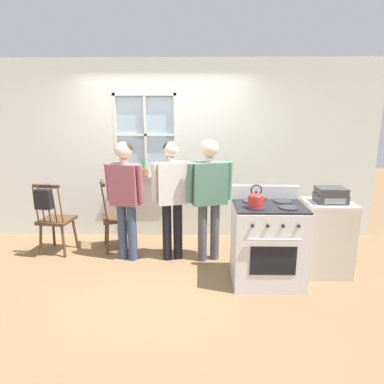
# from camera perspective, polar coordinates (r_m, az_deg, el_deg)

# --- Properties ---
(ground_plane) EXTENTS (16.00, 16.00, 0.00)m
(ground_plane) POSITION_cam_1_polar(r_m,az_deg,el_deg) (4.33, -5.93, -13.50)
(ground_plane) COLOR brown
(wall_back) EXTENTS (6.40, 0.16, 2.70)m
(wall_back) POSITION_cam_1_polar(r_m,az_deg,el_deg) (5.28, -4.27, 6.70)
(wall_back) COLOR silver
(wall_back) RESTS_ON ground_plane
(chair_by_window) EXTENTS (0.48, 0.46, 1.01)m
(chair_by_window) POSITION_cam_1_polar(r_m,az_deg,el_deg) (5.12, -21.74, -4.45)
(chair_by_window) COLOR #4C331E
(chair_by_window) RESTS_ON ground_plane
(chair_near_wall) EXTENTS (0.51, 0.52, 1.01)m
(chair_near_wall) POSITION_cam_1_polar(r_m,az_deg,el_deg) (5.00, -12.60, -4.23)
(chair_near_wall) COLOR #4C331E
(chair_near_wall) RESTS_ON ground_plane
(person_elderly_left) EXTENTS (0.54, 0.30, 1.58)m
(person_elderly_left) POSITION_cam_1_polar(r_m,az_deg,el_deg) (4.49, -11.06, 0.48)
(person_elderly_left) COLOR #384766
(person_elderly_left) RESTS_ON ground_plane
(person_teen_center) EXTENTS (0.54, 0.32, 1.58)m
(person_teen_center) POSITION_cam_1_polar(r_m,az_deg,el_deg) (4.43, -3.38, 0.29)
(person_teen_center) COLOR black
(person_teen_center) RESTS_ON ground_plane
(person_adult_right) EXTENTS (0.60, 0.33, 1.61)m
(person_adult_right) POSITION_cam_1_polar(r_m,az_deg,el_deg) (4.39, 2.88, 0.76)
(person_adult_right) COLOR #4C4C51
(person_adult_right) RESTS_ON ground_plane
(stove) EXTENTS (0.79, 0.68, 1.08)m
(stove) POSITION_cam_1_polar(r_m,az_deg,el_deg) (4.07, 12.48, -8.24)
(stove) COLOR silver
(stove) RESTS_ON ground_plane
(kettle) EXTENTS (0.21, 0.17, 0.25)m
(kettle) POSITION_cam_1_polar(r_m,az_deg,el_deg) (3.75, 10.62, -1.19)
(kettle) COLOR red
(kettle) RESTS_ON stove
(potted_plant) EXTENTS (0.16, 0.16, 0.27)m
(potted_plant) POSITION_cam_1_polar(r_m,az_deg,el_deg) (5.28, -8.05, 3.58)
(potted_plant) COLOR #935B3D
(potted_plant) RESTS_ON wall_back
(handbag) EXTENTS (0.23, 0.21, 0.31)m
(handbag) POSITION_cam_1_polar(r_m,az_deg,el_deg) (4.84, -23.54, -1.04)
(handbag) COLOR black
(handbag) RESTS_ON chair_by_window
(side_counter) EXTENTS (0.55, 0.50, 0.90)m
(side_counter) POSITION_cam_1_polar(r_m,az_deg,el_deg) (4.50, 21.42, -7.09)
(side_counter) COLOR beige
(side_counter) RESTS_ON ground_plane
(stereo) EXTENTS (0.34, 0.29, 0.18)m
(stereo) POSITION_cam_1_polar(r_m,az_deg,el_deg) (4.33, 22.12, -0.50)
(stereo) COLOR #38383A
(stereo) RESTS_ON side_counter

